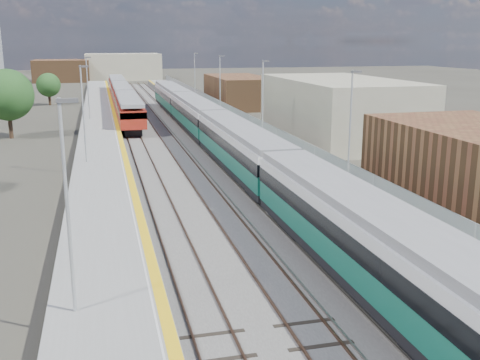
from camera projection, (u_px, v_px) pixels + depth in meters
name	position (u px, v px, depth m)	size (l,w,h in m)	color
ground	(185.00, 137.00, 62.00)	(320.00, 320.00, 0.00)	#47443A
ballast_bed	(162.00, 134.00, 63.82)	(10.50, 155.00, 0.06)	#565451
tracks	(165.00, 131.00, 65.52)	(8.96, 160.00, 0.17)	#4C3323
platform_right	(226.00, 127.00, 65.46)	(4.70, 155.00, 8.52)	slate
platform_left	(100.00, 132.00, 62.09)	(4.30, 155.00, 8.52)	slate
buildings	(57.00, 40.00, 138.60)	(72.00, 185.50, 40.00)	brown
green_train	(214.00, 128.00, 53.16)	(3.00, 83.36, 3.30)	black
red_train	(122.00, 95.00, 86.98)	(2.86, 58.04, 3.61)	black
tree_b	(7.00, 95.00, 59.95)	(5.51, 5.51, 7.47)	#382619
tree_c	(48.00, 85.00, 92.01)	(3.88, 3.88, 5.26)	#382619
tree_d	(327.00, 91.00, 76.21)	(4.28, 4.28, 5.80)	#382619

